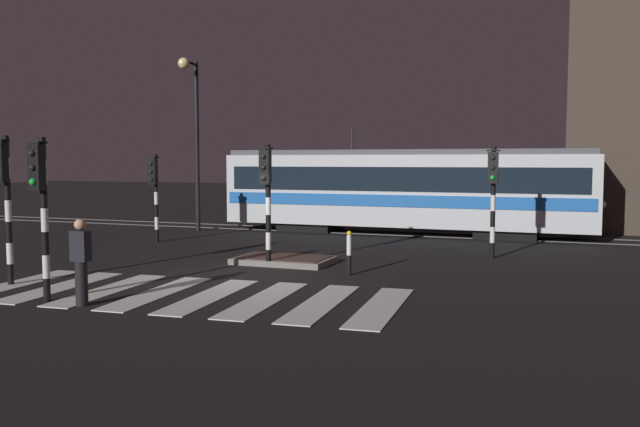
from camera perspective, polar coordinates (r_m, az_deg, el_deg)
name	(u,v)px	position (r m, az deg, el deg)	size (l,w,h in m)	color
ground_plane	(241,275)	(16.75, -6.77, -5.24)	(120.00, 120.00, 0.00)	black
rail_near	(359,234)	(25.84, 3.38, -1.73)	(80.00, 0.12, 0.03)	#59595E
rail_far	(370,230)	(27.21, 4.28, -1.42)	(80.00, 0.12, 0.03)	#59595E
crosswalk_zebra	(184,294)	(14.52, -11.55, -6.78)	(9.45, 4.40, 0.02)	silver
traffic_island	(284,260)	(18.56, -3.07, -3.98)	(2.63, 1.67, 0.18)	slate
traffic_light_corner_far_left	(154,184)	(23.80, -13.94, 2.44)	(0.36, 0.42, 3.06)	black
traffic_light_corner_far_right	(493,185)	(19.75, 14.55, 2.35)	(0.36, 0.42, 3.23)	black
traffic_light_corner_near_left	(4,187)	(16.59, -25.34, 2.05)	(0.36, 0.42, 3.40)	black
traffic_light_median_centre	(267,187)	(17.64, -4.58, 2.30)	(0.36, 0.42, 3.26)	black
traffic_light_kerb_mid_left	(40,194)	(14.34, -22.75, 1.56)	(0.36, 0.42, 3.30)	black
street_lamp_trackside_left	(193,123)	(27.21, -10.76, 7.63)	(0.44, 1.21, 6.79)	black
tram	(404,189)	(25.98, 7.17, 2.09)	(14.26, 2.58, 4.15)	silver
pedestrian_waiting_at_kerb	(81,261)	(13.84, -19.72, -3.87)	(0.36, 0.24, 1.71)	black
bollard_island_edge	(349,253)	(16.55, 2.50, -3.37)	(0.12, 0.12, 1.11)	black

